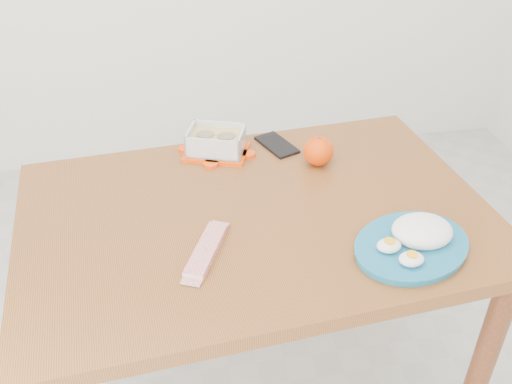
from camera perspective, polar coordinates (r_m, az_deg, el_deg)
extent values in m
cube|color=brown|center=(1.46, 0.00, -2.58)|extent=(1.25, 0.90, 0.04)
cylinder|color=brown|center=(1.71, 21.52, -16.25)|extent=(0.06, 0.06, 0.71)
cylinder|color=brown|center=(1.94, -18.25, -8.07)|extent=(0.06, 0.06, 0.71)
cylinder|color=brown|center=(2.10, 11.64, -3.06)|extent=(0.06, 0.06, 0.71)
cube|color=#FF4207|center=(1.69, -3.97, 4.05)|extent=(0.22, 0.19, 0.01)
cube|color=silver|center=(1.68, -4.02, 5.18)|extent=(0.19, 0.16, 0.07)
cube|color=tan|center=(1.68, -4.01, 4.99)|extent=(0.17, 0.15, 0.04)
cylinder|color=#978163|center=(1.68, -5.06, 5.54)|extent=(0.07, 0.07, 0.02)
cylinder|color=#978163|center=(1.66, -2.99, 5.38)|extent=(0.07, 0.07, 0.02)
sphere|color=#FF5705|center=(1.63, 6.26, 4.09)|extent=(0.09, 0.09, 0.09)
cylinder|color=#19668C|center=(1.37, 15.25, -5.32)|extent=(0.39, 0.39, 0.02)
ellipsoid|color=white|center=(1.38, 16.37, -3.32)|extent=(0.18, 0.17, 0.06)
ellipsoid|color=white|center=(1.33, 13.15, -5.25)|extent=(0.07, 0.07, 0.03)
ellipsoid|color=white|center=(1.31, 15.27, -6.49)|extent=(0.07, 0.07, 0.03)
cube|color=#B70909|center=(1.32, -4.98, -5.80)|extent=(0.12, 0.19, 0.02)
cube|color=black|center=(1.73, 2.10, 4.74)|extent=(0.12, 0.16, 0.01)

